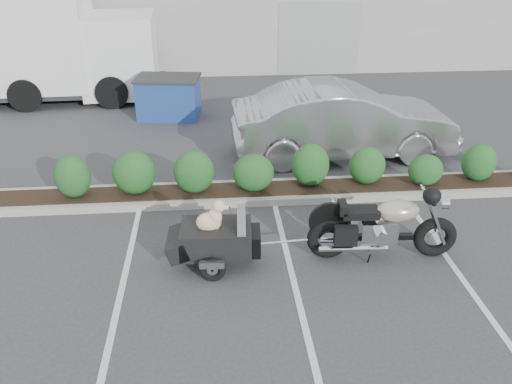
{
  "coord_description": "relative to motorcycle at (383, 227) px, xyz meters",
  "views": [
    {
      "loc": [
        0.0,
        -7.82,
        5.12
      ],
      "look_at": [
        0.74,
        0.88,
        0.75
      ],
      "focal_mm": 38.0,
      "sensor_mm": 36.0,
      "label": 1
    }
  ],
  "objects": [
    {
      "name": "pet_trailer",
      "position": [
        -2.79,
        0.03,
        -0.07
      ],
      "size": [
        2.03,
        1.13,
        1.21
      ],
      "rotation": [
        0.0,
        0.0,
        -0.06
      ],
      "color": "black",
      "rests_on": "ground"
    },
    {
      "name": "planter_kerb",
      "position": [
        -1.77,
        2.46,
        -0.51
      ],
      "size": [
        12.0,
        1.0,
        0.15
      ],
      "primitive_type": "cube",
      "color": "#9E9E93",
      "rests_on": "ground"
    },
    {
      "name": "motorcycle",
      "position": [
        0.0,
        0.0,
        0.0
      ],
      "size": [
        2.54,
        0.86,
        1.46
      ],
      "rotation": [
        0.0,
        0.0,
        -0.06
      ],
      "color": "black",
      "rests_on": "ground"
    },
    {
      "name": "building",
      "position": [
        -2.77,
        17.26,
        1.42
      ],
      "size": [
        26.0,
        10.0,
        4.0
      ],
      "primitive_type": "cube",
      "color": "#9EA099",
      "rests_on": "ground"
    },
    {
      "name": "dumpster",
      "position": [
        -3.98,
        7.76,
        0.01
      ],
      "size": [
        1.93,
        1.45,
        1.18
      ],
      "rotation": [
        0.0,
        0.0,
        -0.13
      ],
      "color": "navy",
      "rests_on": "ground"
    },
    {
      "name": "delivery_truck",
      "position": [
        -8.13,
        9.88,
        1.1
      ],
      "size": [
        7.76,
        2.94,
        3.51
      ],
      "rotation": [
        0.0,
        0.0,
        0.04
      ],
      "color": "white",
      "rests_on": "ground"
    },
    {
      "name": "ground",
      "position": [
        -2.77,
        0.26,
        -0.58
      ],
      "size": [
        90.0,
        90.0,
        0.0
      ],
      "primitive_type": "plane",
      "color": "#38383A",
      "rests_on": "ground"
    },
    {
      "name": "sedan",
      "position": [
        0.36,
        4.49,
        0.28
      ],
      "size": [
        5.33,
        2.04,
        1.73
      ],
      "primitive_type": "imported",
      "rotation": [
        0.0,
        0.0,
        1.61
      ],
      "color": "#ADACB4",
      "rests_on": "ground"
    }
  ]
}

